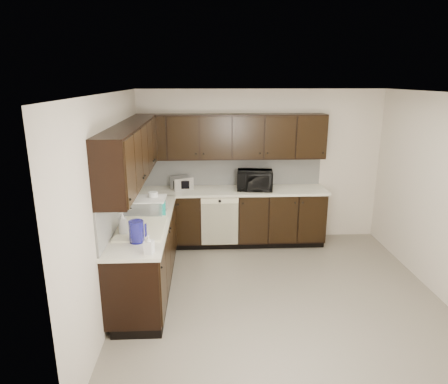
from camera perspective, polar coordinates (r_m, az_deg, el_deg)
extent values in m
plane|color=gray|center=(5.28, 7.88, -14.48)|extent=(4.00, 4.00, 0.00)
plane|color=white|center=(4.56, 9.10, 13.77)|extent=(4.00, 4.00, 0.00)
cube|color=beige|center=(6.68, 5.20, 3.70)|extent=(4.00, 0.02, 2.50)
cube|color=beige|center=(4.81, -15.67, -1.71)|extent=(0.02, 4.00, 2.50)
cube|color=beige|center=(5.52, 29.29, -0.94)|extent=(0.02, 4.00, 2.50)
cube|color=beige|center=(2.98, 15.90, -12.88)|extent=(4.00, 0.02, 2.50)
cube|color=black|center=(6.56, 1.04, -3.73)|extent=(3.00, 0.60, 0.90)
cube|color=black|center=(5.31, -11.13, -8.95)|extent=(0.60, 2.20, 0.90)
cube|color=black|center=(6.73, 1.01, -6.85)|extent=(3.00, 0.54, 0.10)
cube|color=black|center=(5.48, -10.58, -12.75)|extent=(0.54, 2.20, 0.10)
cube|color=silver|center=(6.42, 1.06, 0.22)|extent=(3.03, 0.63, 0.04)
cube|color=silver|center=(5.13, -11.41, -4.18)|extent=(0.63, 2.23, 0.04)
cube|color=beige|center=(6.63, 0.91, 3.06)|extent=(3.00, 0.02, 0.48)
cube|color=beige|center=(5.38, -14.13, -0.49)|extent=(0.02, 2.80, 0.48)
cube|color=black|center=(6.38, 1.02, 7.93)|extent=(3.00, 0.33, 0.70)
cube|color=black|center=(5.06, -13.23, 5.42)|extent=(0.33, 2.47, 0.70)
cube|color=beige|center=(6.26, -0.61, -4.22)|extent=(0.58, 0.02, 0.78)
cube|color=beige|center=(6.15, -0.62, -1.26)|extent=(0.58, 0.03, 0.08)
cylinder|color=black|center=(6.13, -0.61, -1.31)|extent=(0.04, 0.02, 0.04)
cube|color=beige|center=(4.84, -11.70, -5.12)|extent=(0.54, 0.82, 0.03)
cube|color=beige|center=(4.69, -12.00, -6.96)|extent=(0.42, 0.34, 0.16)
cube|color=beige|center=(5.06, -11.31, -5.21)|extent=(0.42, 0.34, 0.16)
cylinder|color=silver|center=(4.84, -14.36, -3.73)|extent=(0.03, 0.03, 0.26)
cylinder|color=silver|center=(4.79, -13.87, -2.38)|extent=(0.14, 0.02, 0.02)
cylinder|color=#B2B2B7|center=(4.68, -12.02, -6.62)|extent=(0.20, 0.20, 0.10)
imported|color=black|center=(6.37, 4.41, 1.68)|extent=(0.59, 0.43, 0.31)
imported|color=gray|center=(4.14, -10.69, -7.34)|extent=(0.11, 0.11, 0.20)
imported|color=gray|center=(4.67, -14.26, -4.38)|extent=(0.13, 0.13, 0.27)
cube|color=#BABABC|center=(6.44, -6.05, 1.30)|extent=(0.38, 0.34, 0.20)
cube|color=silver|center=(5.35, -11.13, -1.99)|extent=(0.54, 0.42, 0.20)
cylinder|color=#100E87|center=(4.44, -12.39, -5.54)|extent=(0.18, 0.18, 0.24)
cylinder|color=#0D9385|center=(5.23, -8.82, -2.31)|extent=(0.09, 0.09, 0.20)
cylinder|color=white|center=(5.39, -10.04, -1.38)|extent=(0.14, 0.14, 0.27)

